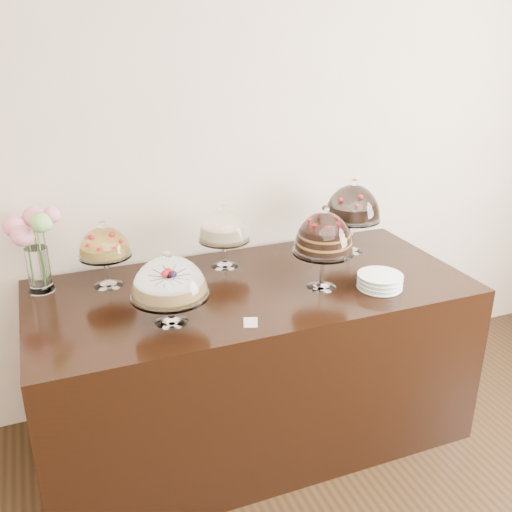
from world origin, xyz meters
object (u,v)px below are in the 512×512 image
object	(u,v)px
display_counter	(253,362)
flower_vase	(33,241)
plate_stack	(380,281)
cake_stand_cheesecake	(224,228)
cake_stand_sugar_sponge	(169,280)
cake_stand_choco_layer	(324,236)
cake_stand_fruit_tart	(104,245)
cake_stand_dark_choco	(353,205)

from	to	relation	value
display_counter	flower_vase	distance (m)	1.27
plate_stack	cake_stand_cheesecake	bearing A→B (deg)	138.59
cake_stand_cheesecake	flower_vase	distance (m)	0.95
cake_stand_sugar_sponge	plate_stack	bearing A→B (deg)	-2.30
flower_vase	cake_stand_choco_layer	bearing A→B (deg)	-20.40
cake_stand_cheesecake	flower_vase	size ratio (longest dim) A/B	0.83
display_counter	flower_vase	bearing A→B (deg)	160.92
cake_stand_sugar_sponge	cake_stand_fruit_tart	distance (m)	0.53
cake_stand_choco_layer	flower_vase	distance (m)	1.40
cake_stand_sugar_sponge	display_counter	bearing A→B (deg)	25.09
cake_stand_sugar_sponge	cake_stand_fruit_tart	world-z (taller)	cake_stand_fruit_tart
cake_stand_sugar_sponge	flower_vase	world-z (taller)	flower_vase
cake_stand_cheesecake	cake_stand_fruit_tart	xyz separation A→B (m)	(-0.63, -0.02, -0.00)
display_counter	plate_stack	world-z (taller)	plate_stack
display_counter	cake_stand_choco_layer	xyz separation A→B (m)	(0.32, -0.14, 0.72)
display_counter	plate_stack	xyz separation A→B (m)	(0.58, -0.26, 0.49)
cake_stand_sugar_sponge	cake_stand_choco_layer	world-z (taller)	cake_stand_choco_layer
display_counter	cake_stand_cheesecake	size ratio (longest dim) A/B	6.26
cake_stand_choco_layer	cake_stand_cheesecake	distance (m)	0.57
cake_stand_cheesecake	cake_stand_dark_choco	size ratio (longest dim) A/B	0.82
cake_stand_dark_choco	flower_vase	bearing A→B (deg)	176.37
display_counter	cake_stand_dark_choco	world-z (taller)	cake_stand_dark_choco
cake_stand_sugar_sponge	plate_stack	xyz separation A→B (m)	(1.05, -0.04, -0.16)
cake_stand_fruit_tart	flower_vase	bearing A→B (deg)	167.45
cake_stand_sugar_sponge	cake_stand_dark_choco	distance (m)	1.26
cake_stand_choco_layer	cake_stand_fruit_tart	world-z (taller)	cake_stand_choco_layer
display_counter	cake_stand_dark_choco	bearing A→B (deg)	18.69
cake_stand_sugar_sponge	plate_stack	distance (m)	1.06
cake_stand_sugar_sponge	plate_stack	world-z (taller)	cake_stand_sugar_sponge
cake_stand_sugar_sponge	cake_stand_choco_layer	distance (m)	0.79
cake_stand_dark_choco	cake_stand_fruit_tart	xyz separation A→B (m)	(-1.38, 0.04, -0.06)
display_counter	flower_vase	xyz separation A→B (m)	(-1.00, 0.35, 0.71)
display_counter	cake_stand_sugar_sponge	size ratio (longest dim) A/B	6.40
cake_stand_cheesecake	cake_stand_sugar_sponge	bearing A→B (deg)	-129.49
display_counter	cake_stand_fruit_tart	xyz separation A→B (m)	(-0.67, 0.27, 0.67)
plate_stack	cake_stand_dark_choco	bearing A→B (deg)	76.27
cake_stand_dark_choco	plate_stack	distance (m)	0.57
cake_stand_dark_choco	display_counter	bearing A→B (deg)	-161.31
cake_stand_choco_layer	display_counter	bearing A→B (deg)	155.58
cake_stand_choco_layer	plate_stack	xyz separation A→B (m)	(0.26, -0.12, -0.24)
cake_stand_sugar_sponge	cake_stand_dark_choco	size ratio (longest dim) A/B	0.80
cake_stand_fruit_tart	plate_stack	bearing A→B (deg)	-23.10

